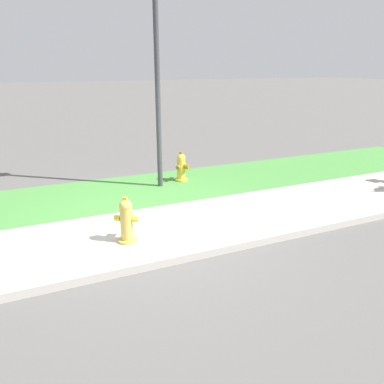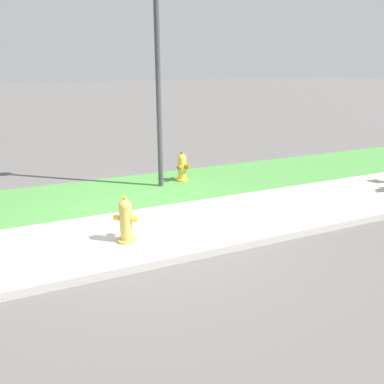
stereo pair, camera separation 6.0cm
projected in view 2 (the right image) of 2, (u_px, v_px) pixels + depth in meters
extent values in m
plane|color=#5B5956|center=(155.00, 230.00, 6.17)|extent=(120.00, 120.00, 0.00)
cube|color=#BCB7AD|center=(155.00, 230.00, 6.17)|extent=(18.00, 2.04, 0.01)
cube|color=#47893D|center=(123.00, 192.00, 8.05)|extent=(18.00, 2.29, 0.01)
cube|color=#BCB7AD|center=(179.00, 257.00, 5.20)|extent=(18.00, 0.16, 0.12)
cylinder|color=gold|center=(182.00, 179.00, 8.82)|extent=(0.29, 0.29, 0.05)
cylinder|color=gold|center=(182.00, 168.00, 8.73)|extent=(0.19, 0.19, 0.50)
sphere|color=gold|center=(182.00, 158.00, 8.65)|extent=(0.20, 0.20, 0.20)
cube|color=olive|center=(182.00, 153.00, 8.62)|extent=(0.08, 0.08, 0.06)
cylinder|color=olive|center=(185.00, 164.00, 8.83)|extent=(0.13, 0.13, 0.09)
cylinder|color=olive|center=(179.00, 167.00, 8.60)|extent=(0.13, 0.13, 0.09)
cylinder|color=olive|center=(187.00, 167.00, 8.65)|extent=(0.16, 0.15, 0.12)
cylinder|color=gold|center=(127.00, 240.00, 5.78)|extent=(0.30, 0.30, 0.05)
cylinder|color=gold|center=(126.00, 222.00, 5.69)|extent=(0.19, 0.19, 0.54)
sphere|color=gold|center=(125.00, 206.00, 5.60)|extent=(0.20, 0.20, 0.20)
cube|color=yellow|center=(124.00, 198.00, 5.56)|extent=(0.08, 0.08, 0.06)
cylinder|color=yellow|center=(117.00, 218.00, 5.69)|extent=(0.12, 0.12, 0.09)
cylinder|color=yellow|center=(134.00, 219.00, 5.64)|extent=(0.12, 0.12, 0.09)
cylinder|color=yellow|center=(129.00, 215.00, 5.80)|extent=(0.16, 0.15, 0.12)
cylinder|color=#3D3D42|center=(158.00, 78.00, 7.70)|extent=(0.11, 0.11, 4.65)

